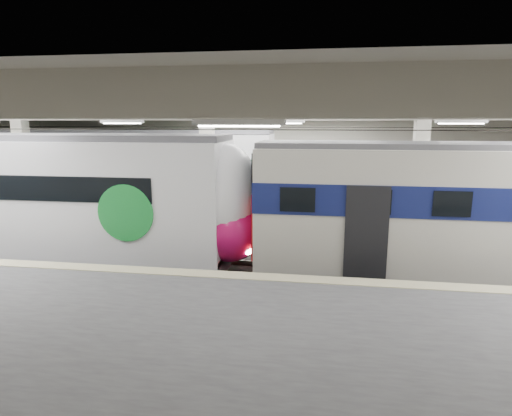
# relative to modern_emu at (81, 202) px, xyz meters

# --- Properties ---
(station_hall) EXTENTS (36.00, 24.00, 5.75)m
(station_hall) POSITION_rel_modern_emu_xyz_m (6.74, -1.74, 1.01)
(station_hall) COLOR black
(station_hall) RESTS_ON ground
(modern_emu) EXTENTS (14.11, 2.91, 4.54)m
(modern_emu) POSITION_rel_modern_emu_xyz_m (0.00, 0.00, 0.00)
(modern_emu) COLOR white
(modern_emu) RESTS_ON ground
(older_rer) EXTENTS (13.13, 2.90, 4.35)m
(older_rer) POSITION_rel_modern_emu_xyz_m (12.69, 0.00, 0.05)
(older_rer) COLOR beige
(older_rer) RESTS_ON ground
(far_train) EXTENTS (14.47, 3.35, 4.58)m
(far_train) POSITION_rel_modern_emu_xyz_m (-1.21, 5.50, 0.13)
(far_train) COLOR white
(far_train) RESTS_ON ground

